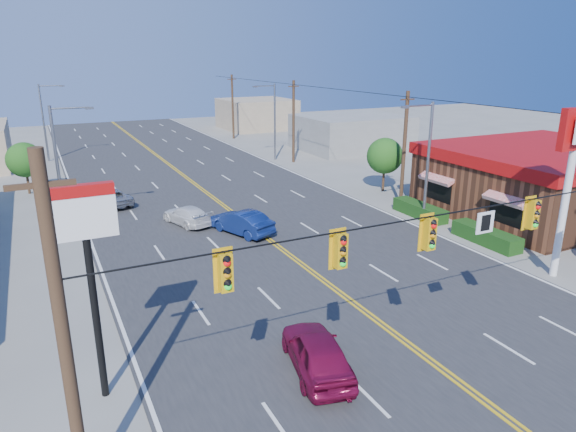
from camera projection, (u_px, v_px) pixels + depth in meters
name	position (u px, v px, depth m)	size (l,w,h in m)	color
ground	(443.00, 372.00, 18.32)	(160.00, 160.00, 0.00)	gray
road	(240.00, 218.00, 35.43)	(20.00, 120.00, 0.06)	#2D2D30
signal_span	(454.00, 244.00, 16.81)	(24.32, 0.34, 9.00)	#47301E
kfc	(543.00, 180.00, 36.27)	(16.30, 12.40, 4.70)	brown
kfc_pylon	(572.00, 159.00, 24.58)	(2.20, 0.36, 8.50)	white
pizza_hut_sign	(88.00, 249.00, 15.55)	(1.90, 0.30, 6.85)	black
streetlight_se	(426.00, 156.00, 33.50)	(2.55, 0.25, 8.00)	gray
streetlight_ne	(273.00, 118.00, 54.04)	(2.55, 0.25, 8.00)	gray
streetlight_sw	(61.00, 163.00, 31.24)	(2.55, 0.25, 8.00)	gray
streetlight_nw	(45.00, 118.00, 53.49)	(2.55, 0.25, 8.00)	gray
utility_pole_near	(404.00, 150.00, 37.61)	(0.28, 0.28, 8.40)	#47301E
utility_pole_mid	(294.00, 122.00, 53.02)	(0.28, 0.28, 8.40)	#47301E
utility_pole_far	(233.00, 107.00, 68.42)	(0.28, 0.28, 8.40)	#47301E
tree_kfc_rear	(385.00, 156.00, 41.96)	(2.94, 2.94, 4.41)	#47301E
tree_west	(25.00, 160.00, 41.10)	(2.80, 2.80, 4.20)	#47301E
bld_east_mid	(351.00, 132.00, 61.23)	(12.00, 10.00, 4.00)	gray
bld_east_far	(257.00, 114.00, 78.73)	(10.00, 10.00, 4.40)	tan
car_magenta	(317.00, 353.00, 18.10)	(1.79, 4.44, 1.51)	maroon
car_blue	(241.00, 223.00, 32.19)	(1.58, 4.54, 1.50)	navy
car_white	(187.00, 216.00, 34.04)	(1.71, 4.19, 1.22)	silver
car_silver	(110.00, 198.00, 38.27)	(2.08, 4.52, 1.26)	#9D9EA2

